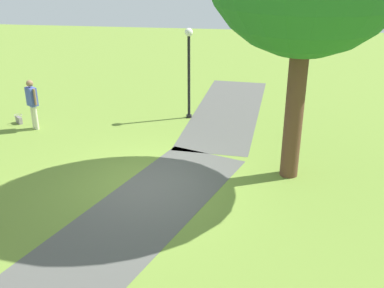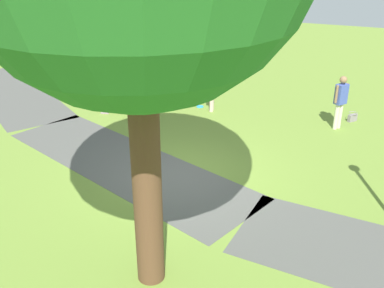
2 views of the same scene
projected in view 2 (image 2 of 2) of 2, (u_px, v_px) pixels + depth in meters
The scene contains 11 objects.
ground_plane at pixel (182, 176), 11.31m from camera, with size 48.00×48.00×0.00m, color olive.
footpath_segment_mid at pixel (124, 163), 11.95m from camera, with size 8.32×4.96×0.01m.
footpath_segment_far at pixel (13, 92), 17.40m from camera, with size 7.97×6.39×0.01m.
lawn_boulder at pixel (137, 104), 15.28m from camera, with size 1.39×1.11×0.62m.
woman_with_handbag at pixel (341, 99), 13.72m from camera, with size 0.40×0.44×1.71m.
man_near_boulder at pixel (127, 71), 16.69m from camera, with size 0.41×0.44×1.67m.
passerby_on_path at pixel (212, 84), 15.17m from camera, with size 0.30×0.51×1.68m.
handbag_on_grass at pixel (352, 117), 14.62m from camera, with size 0.38×0.38×0.31m.
backpack_by_boulder at pixel (105, 108), 15.30m from camera, with size 0.33×0.32×0.40m.
spare_backpack_on_lawn at pixel (174, 100), 16.04m from camera, with size 0.33×0.33×0.40m.
frisbee_on_grass at pixel (200, 107), 15.93m from camera, with size 0.25×0.25×0.02m.
Camera 2 is at (-4.00, 9.08, 5.50)m, focal length 41.54 mm.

